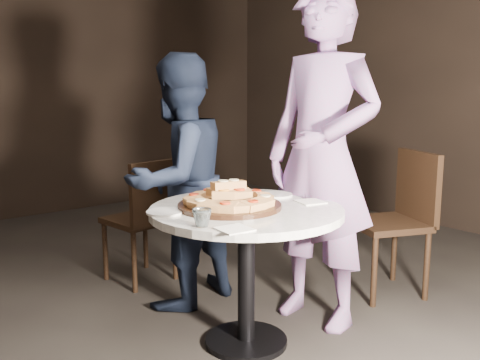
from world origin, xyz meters
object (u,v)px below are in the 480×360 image
object	(u,v)px
chair_right	(400,212)
focaccia_pile	(229,197)
diner_teal	(322,158)
serving_board	(230,206)
table	(246,234)
diner_navy	(178,182)
chair_far	(147,213)
water_glass	(202,218)

from	to	relation	value
chair_right	focaccia_pile	bearing A→B (deg)	-71.72
chair_right	diner_teal	xyz separation A→B (m)	(-0.70, 0.04, 0.40)
serving_board	table	bearing A→B (deg)	-30.27
serving_board	diner_navy	size ratio (longest dim) A/B	0.34
table	serving_board	xyz separation A→B (m)	(-0.07, 0.04, 0.14)
diner_teal	chair_right	bearing A→B (deg)	77.71
table	chair_far	world-z (taller)	chair_far
table	water_glass	distance (m)	0.45
diner_navy	serving_board	bearing A→B (deg)	69.01
focaccia_pile	serving_board	bearing A→B (deg)	-100.80
water_glass	chair_far	bearing A→B (deg)	71.13
serving_board	chair_right	world-z (taller)	chair_right
table	chair_right	world-z (taller)	chair_right
diner_teal	water_glass	bearing A→B (deg)	-90.54
focaccia_pile	diner_navy	xyz separation A→B (m)	(0.11, 0.63, -0.03)
serving_board	diner_navy	xyz separation A→B (m)	(0.11, 0.63, 0.02)
focaccia_pile	diner_teal	distance (m)	0.61
serving_board	chair_right	distance (m)	1.31
chair_right	diner_teal	bearing A→B (deg)	-70.09
water_glass	diner_teal	size ratio (longest dim) A/B	0.05
chair_right	diner_navy	distance (m)	1.41
water_glass	diner_teal	distance (m)	0.92
table	chair_far	xyz separation A→B (m)	(0.05, 1.08, -0.10)
chair_right	serving_board	bearing A→B (deg)	-71.69
table	diner_teal	world-z (taller)	diner_teal
focaccia_pile	diner_teal	world-z (taller)	diner_teal
water_glass	chair_far	world-z (taller)	chair_far
focaccia_pile	chair_right	world-z (taller)	chair_right
focaccia_pile	chair_right	distance (m)	1.31
water_glass	focaccia_pile	bearing A→B (deg)	33.64
diner_teal	serving_board	bearing A→B (deg)	-105.81
water_glass	chair_far	size ratio (longest dim) A/B	0.10
chair_far	chair_right	size ratio (longest dim) A/B	0.93
serving_board	diner_navy	distance (m)	0.64
water_glass	table	bearing A→B (deg)	23.06
table	chair_right	distance (m)	1.22
serving_board	diner_teal	distance (m)	0.62
table	chair_right	size ratio (longest dim) A/B	1.24
serving_board	chair_right	size ratio (longest dim) A/B	0.56
serving_board	focaccia_pile	bearing A→B (deg)	79.20
diner_teal	chair_far	bearing A→B (deg)	-166.49
focaccia_pile	chair_far	xyz separation A→B (m)	(0.12, 1.04, -0.29)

